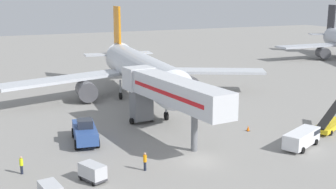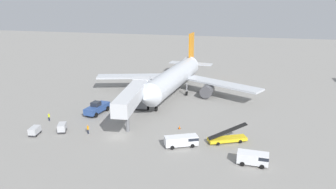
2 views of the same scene
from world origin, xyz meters
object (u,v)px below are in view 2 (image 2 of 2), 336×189
Objects in this scene: baggage_cart_near_left at (62,127)px; baggage_cart_outer_right at (35,131)px; airplane_at_gate at (175,78)px; pushback_tug at (97,108)px; ground_crew_worker_midground at (49,117)px; service_van_outer_left at (182,140)px; ground_crew_worker_foreground at (88,129)px; jet_bridge at (134,95)px; service_van_far_left at (254,158)px; belt_loader_truck at (227,138)px; safety_cone_alpha at (179,127)px.

baggage_cart_near_left reaches higher than baggage_cart_outer_right.
airplane_at_gate is 15.51× the size of baggage_cart_near_left.
ground_crew_worker_midground is (-7.62, -6.23, -0.35)m from pushback_tug.
ground_crew_worker_foreground is (-17.84, 1.16, -0.13)m from service_van_outer_left.
ground_crew_worker_foreground is at bearing -74.17° from pushback_tug.
baggage_cart_outer_right is at bearing -144.41° from jet_bridge.
jet_bridge is at bearing 150.17° from service_van_far_left.
service_van_outer_left is 2.22× the size of baggage_cart_outer_right.
ground_crew_worker_foreground is (5.10, 0.27, 0.06)m from baggage_cart_near_left.
pushback_tug is 1.00× the size of belt_loader_truck.
ground_crew_worker_midground is (-5.43, 4.34, 0.04)m from baggage_cart_near_left.
airplane_at_gate is 36.20m from baggage_cart_outer_right.
pushback_tug is 10.71m from ground_crew_worker_foreground.
ground_crew_worker_midground is at bearing 158.88° from ground_crew_worker_foreground.
ground_crew_worker_foreground reaches higher than safety_cone_alpha.
baggage_cart_outer_right is (-4.12, -2.41, -0.04)m from baggage_cart_near_left.
pushback_tug is 29.25m from belt_loader_truck.
ground_crew_worker_foreground is (9.23, 2.69, 0.11)m from baggage_cart_outer_right.
service_van_far_left is at bearing -3.34° from baggage_cart_outer_right.
ground_crew_worker_midground is at bearing -175.74° from safety_cone_alpha.
service_van_far_left is 17.46m from safety_cone_alpha.
service_van_outer_left is at bearing -28.91° from pushback_tug.
airplane_at_gate is 65.42× the size of safety_cone_alpha.
ground_crew_worker_foreground is 17.07m from safety_cone_alpha.
pushback_tug is 19.37m from safety_cone_alpha.
safety_cone_alpha is (-9.22, 3.87, -0.44)m from belt_loader_truck.
jet_bridge is at bearing 161.82° from belt_loader_truck.
belt_loader_truck is at bearing -3.05° from ground_crew_worker_midground.
baggage_cart_outer_right is 1.53× the size of ground_crew_worker_midground.
jet_bridge is 11.34m from ground_crew_worker_foreground.
jet_bridge is 2.81× the size of pushback_tug.
ground_crew_worker_midground is (-1.31, 6.76, 0.08)m from baggage_cart_outer_right.
airplane_at_gate reaches higher than service_van_far_left.
belt_loader_truck is at bearing -59.85° from airplane_at_gate.
service_van_far_left reaches higher than baggage_cart_near_left.
airplane_at_gate is 29.61m from ground_crew_worker_foreground.
belt_loader_truck is at bearing -22.79° from safety_cone_alpha.
jet_bridge is 15.62m from service_van_outer_left.
pushback_tug reaches higher than ground_crew_worker_midground.
airplane_at_gate is 22.02m from pushback_tug.
jet_bridge is at bearing 14.42° from ground_crew_worker_midground.
safety_cone_alpha is (15.95, 6.04, -0.61)m from ground_crew_worker_foreground.
baggage_cart_outer_right is 9.61m from ground_crew_worker_foreground.
belt_loader_truck reaches higher than service_van_far_left.
jet_bridge reaches higher than baggage_cart_outer_right.
pushback_tug is at bearing 163.86° from belt_loader_truck.
baggage_cart_near_left reaches higher than safety_cone_alpha.
safety_cone_alpha is at bearing 19.12° from baggage_cart_outer_right.
jet_bridge reaches higher than service_van_far_left.
baggage_cart_near_left is (-15.59, -27.73, -3.65)m from airplane_at_gate.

